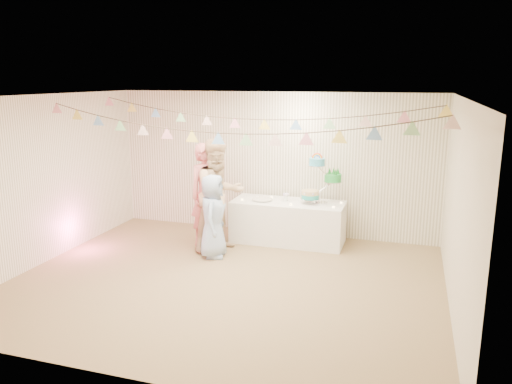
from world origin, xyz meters
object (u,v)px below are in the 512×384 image
(table, at_px, (288,222))
(person_adult_a, at_px, (207,195))
(cake_stand, at_px, (321,179))
(person_child, at_px, (213,216))
(person_adult_b, at_px, (219,195))

(table, relative_size, person_adult_a, 1.10)
(table, distance_m, person_adult_a, 1.51)
(cake_stand, xyz_separation_m, person_child, (-1.52, -1.13, -0.48))
(cake_stand, distance_m, person_adult_b, 1.75)
(person_adult_b, height_order, person_child, person_adult_b)
(cake_stand, relative_size, person_child, 0.60)
(table, xyz_separation_m, person_adult_b, (-1.00, -0.73, 0.58))
(table, relative_size, person_adult_b, 1.04)
(person_adult_b, distance_m, person_child, 0.44)
(person_adult_b, relative_size, person_child, 1.39)
(person_adult_a, bearing_deg, person_child, -115.72)
(table, distance_m, person_adult_b, 1.37)
(table, bearing_deg, person_adult_b, -143.96)
(person_adult_a, bearing_deg, person_adult_b, -89.40)
(person_adult_a, distance_m, person_child, 0.67)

